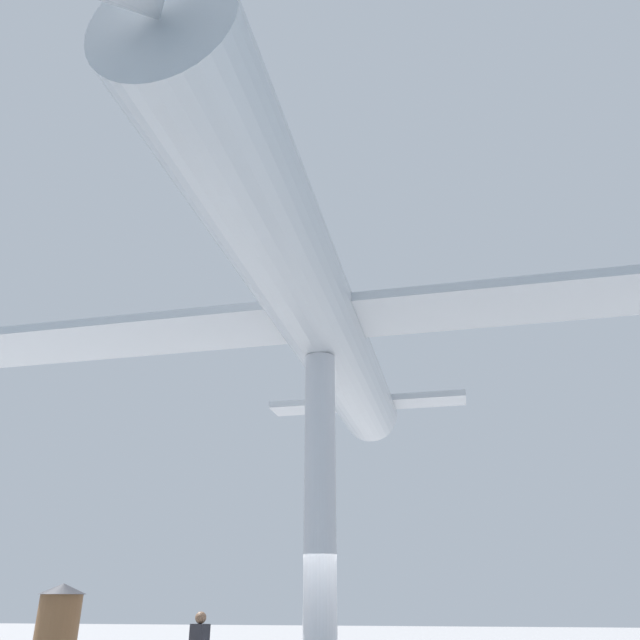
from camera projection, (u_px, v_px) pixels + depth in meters
The scene contains 3 objects.
support_pylon_central at pixel (320, 519), 11.14m from camera, with size 0.59×0.59×6.18m.
suspended_airplane at pixel (319, 317), 12.65m from camera, with size 18.14×16.12×3.07m.
info_kiosk at pixel (55, 639), 12.15m from camera, with size 0.94×0.94×2.08m.
Camera 1 is at (-2.07, 11.43, 1.78)m, focal length 35.00 mm.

